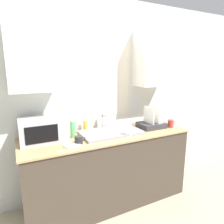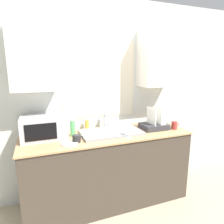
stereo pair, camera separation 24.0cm
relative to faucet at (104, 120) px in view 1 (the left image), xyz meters
name	(u,v)px [view 1 (the left image)]	position (x,y,z in m)	size (l,w,h in m)	color
ground_plane	(119,215)	(-0.05, -0.55, -1.05)	(12.00, 12.00, 0.00)	tan
countertop	(108,168)	(-0.05, -0.22, -0.58)	(2.06, 0.68, 0.92)	#42382D
wall_back	(97,91)	(-0.05, 0.09, 0.37)	(6.00, 0.38, 2.60)	silver
sink_basin	(111,132)	(0.00, -0.22, -0.11)	(0.75, 0.43, 0.03)	gray
faucet	(104,120)	(0.00, 0.00, 0.00)	(0.08, 0.16, 0.21)	#B7B7BC
microwave	(43,129)	(-0.79, -0.12, 0.01)	(0.50, 0.34, 0.26)	#B2B2B7
dish_rack	(152,123)	(0.61, -0.25, -0.06)	(0.34, 0.27, 0.29)	#333338
spray_bottle	(73,127)	(-0.47, -0.16, 0.00)	(0.06, 0.06, 0.27)	#59B266
soap_bottle	(85,125)	(-0.25, 0.03, -0.05)	(0.05, 0.05, 0.16)	gold
mug_near_sink	(79,140)	(-0.46, -0.37, -0.08)	(0.12, 0.09, 0.08)	#262628
wine_glass	(129,125)	(0.13, -0.44, 0.02)	(0.07, 0.07, 0.20)	silver
mug_by_rack	(171,124)	(0.85, -0.35, -0.07)	(0.11, 0.08, 0.10)	#A53833
small_plate	(72,145)	(-0.55, -0.40, -0.12)	(0.18, 0.18, 0.01)	white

